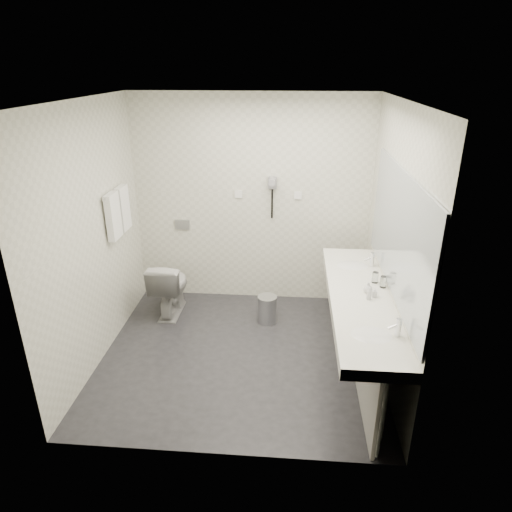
{
  "coord_description": "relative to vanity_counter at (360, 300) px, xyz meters",
  "views": [
    {
      "loc": [
        0.48,
        -3.88,
        2.78
      ],
      "look_at": [
        0.15,
        0.15,
        1.05
      ],
      "focal_mm": 31.78,
      "sensor_mm": 36.0,
      "label": 1
    }
  ],
  "objects": [
    {
      "name": "vanity_post_near",
      "position": [
        0.05,
        -1.04,
        -0.42
      ],
      "size": [
        0.06,
        0.06,
        0.75
      ],
      "primitive_type": "cylinder",
      "color": "silver",
      "rests_on": "floor"
    },
    {
      "name": "vanity_counter",
      "position": [
        0.0,
        0.0,
        0.0
      ],
      "size": [
        0.55,
        2.2,
        0.1
      ],
      "primitive_type": "cube",
      "color": "white",
      "rests_on": "floor"
    },
    {
      "name": "wall_right",
      "position": [
        0.27,
        0.2,
        0.45
      ],
      "size": [
        0.0,
        2.6,
        2.6
      ],
      "primitive_type": "plane",
      "rotation": [
        1.57,
        0.0,
        -1.57
      ],
      "color": "silver",
      "rests_on": "floor"
    },
    {
      "name": "dryer_barrel",
      "position": [
        -0.88,
        1.4,
        0.73
      ],
      "size": [
        0.08,
        0.14,
        0.08
      ],
      "primitive_type": "cylinder",
      "rotation": [
        1.57,
        0.0,
        0.0
      ],
      "color": "gray",
      "rests_on": "dryer_cradle"
    },
    {
      "name": "wall_front",
      "position": [
        -1.12,
        -1.1,
        0.45
      ],
      "size": [
        2.8,
        0.0,
        2.8
      ],
      "primitive_type": "plane",
      "rotation": [
        -1.57,
        0.0,
        0.0
      ],
      "color": "silver",
      "rests_on": "floor"
    },
    {
      "name": "floor",
      "position": [
        -1.12,
        0.2,
        -0.8
      ],
      "size": [
        2.8,
        2.8,
        0.0
      ],
      "primitive_type": "plane",
      "color": "#252429",
      "rests_on": "ground"
    },
    {
      "name": "dryer_cradle",
      "position": [
        -0.88,
        1.47,
        0.7
      ],
      "size": [
        0.1,
        0.04,
        0.14
      ],
      "primitive_type": "cube",
      "color": "gray",
      "rests_on": "wall_back"
    },
    {
      "name": "basin_far",
      "position": [
        0.0,
        0.65,
        0.04
      ],
      "size": [
        0.4,
        0.31,
        0.05
      ],
      "primitive_type": "ellipsoid",
      "color": "white",
      "rests_on": "vanity_counter"
    },
    {
      "name": "vanity_post_far",
      "position": [
        0.05,
        1.04,
        -0.42
      ],
      "size": [
        0.06,
        0.06,
        0.75
      ],
      "primitive_type": "cylinder",
      "color": "silver",
      "rests_on": "floor"
    },
    {
      "name": "dryer_cord",
      "position": [
        -0.88,
        1.46,
        0.45
      ],
      "size": [
        0.02,
        0.02,
        0.35
      ],
      "primitive_type": "cylinder",
      "color": "black",
      "rests_on": "dryer_cradle"
    },
    {
      "name": "towel_near",
      "position": [
        -2.46,
        0.61,
        0.53
      ],
      "size": [
        0.07,
        0.24,
        0.48
      ],
      "primitive_type": "cube",
      "color": "white",
      "rests_on": "towel_rail"
    },
    {
      "name": "switch_plate_a",
      "position": [
        -1.27,
        1.49,
        0.55
      ],
      "size": [
        0.09,
        0.02,
        0.09
      ],
      "primitive_type": "cube",
      "color": "white",
      "rests_on": "wall_back"
    },
    {
      "name": "ceiling",
      "position": [
        -1.12,
        0.2,
        1.7
      ],
      "size": [
        2.8,
        2.8,
        0.0
      ],
      "primitive_type": "plane",
      "rotation": [
        3.14,
        0.0,
        0.0
      ],
      "color": "white",
      "rests_on": "wall_back"
    },
    {
      "name": "wall_back",
      "position": [
        -1.12,
        1.5,
        0.45
      ],
      "size": [
        2.8,
        0.0,
        2.8
      ],
      "primitive_type": "plane",
      "rotation": [
        1.57,
        0.0,
        0.0
      ],
      "color": "silver",
      "rests_on": "floor"
    },
    {
      "name": "mirror",
      "position": [
        0.26,
        0.0,
        0.65
      ],
      "size": [
        0.02,
        2.2,
        1.05
      ],
      "primitive_type": "cube",
      "color": "#B2BCC6",
      "rests_on": "wall_right"
    },
    {
      "name": "towel_rail",
      "position": [
        -2.47,
        0.75,
        0.75
      ],
      "size": [
        0.02,
        0.62,
        0.02
      ],
      "primitive_type": "cylinder",
      "rotation": [
        1.57,
        0.0,
        0.0
      ],
      "color": "silver",
      "rests_on": "wall_left"
    },
    {
      "name": "switch_plate_b",
      "position": [
        -0.57,
        1.49,
        0.55
      ],
      "size": [
        0.09,
        0.02,
        0.09
      ],
      "primitive_type": "cube",
      "color": "white",
      "rests_on": "wall_back"
    },
    {
      "name": "toilet",
      "position": [
        -2.05,
        1.0,
        -0.46
      ],
      "size": [
        0.39,
        0.68,
        0.68
      ],
      "primitive_type": "imported",
      "rotation": [
        0.0,
        0.0,
        3.12
      ],
      "color": "white",
      "rests_on": "floor"
    },
    {
      "name": "vanity_panel",
      "position": [
        0.02,
        0.0,
        -0.42
      ],
      "size": [
        0.03,
        2.15,
        0.75
      ],
      "primitive_type": "cube",
      "color": "gray",
      "rests_on": "floor"
    },
    {
      "name": "soap_bottle_b",
      "position": [
        0.07,
        0.05,
        0.1
      ],
      "size": [
        0.1,
        0.1,
        0.1
      ],
      "primitive_type": "imported",
      "rotation": [
        0.0,
        0.0,
        -0.29
      ],
      "color": "white",
      "rests_on": "vanity_counter"
    },
    {
      "name": "basin_near",
      "position": [
        0.0,
        -0.65,
        0.04
      ],
      "size": [
        0.4,
        0.31,
        0.05
      ],
      "primitive_type": "ellipsoid",
      "color": "white",
      "rests_on": "vanity_counter"
    },
    {
      "name": "pedal_bin",
      "position": [
        -0.89,
        0.87,
        -0.64
      ],
      "size": [
        0.26,
        0.26,
        0.31
      ],
      "primitive_type": "cylinder",
      "rotation": [
        0.0,
        0.0,
        0.19
      ],
      "color": "#B2B5BA",
      "rests_on": "floor"
    },
    {
      "name": "faucet_far",
      "position": [
        0.19,
        0.65,
        0.12
      ],
      "size": [
        0.04,
        0.04,
        0.15
      ],
      "primitive_type": "cylinder",
      "color": "silver",
      "rests_on": "vanity_counter"
    },
    {
      "name": "wall_left",
      "position": [
        -2.52,
        0.2,
        0.45
      ],
      "size": [
        0.0,
        2.6,
        2.6
      ],
      "primitive_type": "plane",
      "rotation": [
        1.57,
        0.0,
        1.57
      ],
      "color": "silver",
      "rests_on": "floor"
    },
    {
      "name": "faucet_near",
      "position": [
        0.19,
        -0.65,
        0.12
      ],
      "size": [
        0.04,
        0.04,
        0.15
      ],
      "primitive_type": "cylinder",
      "color": "silver",
      "rests_on": "vanity_counter"
    },
    {
      "name": "flush_plate",
      "position": [
        -1.98,
        1.49,
        0.15
      ],
      "size": [
        0.18,
        0.02,
        0.12
      ],
      "primitive_type": "cube",
      "color": "#B2B5BA",
      "rests_on": "wall_back"
    },
    {
      "name": "bin_lid",
      "position": [
        -0.89,
        0.87,
        -0.48
      ],
      "size": [
        0.22,
        0.22,
        0.02
      ],
      "primitive_type": "cylinder",
      "color": "#B2B5BA",
      "rests_on": "pedal_bin"
    },
    {
      "name": "towel_far",
      "position": [
        -2.46,
        0.89,
        0.53
      ],
      "size": [
        0.07,
        0.24,
        0.48
      ],
      "primitive_type": "cube",
      "color": "white",
      "rests_on": "towel_rail"
    },
    {
      "name": "glass_left",
      "position": [
        0.23,
        0.18,
        0.1
      ],
      "size": [
        0.07,
        0.07,
        0.11
      ],
      "primitive_type": "cylinder",
      "rotation": [
        0.0,
        0.0,
        0.3
      ],
      "color": "silver",
      "rests_on": "vanity_counter"
    },
    {
      "name": "soap_bottle_a",
      "position": [
        0.12,
        -0.03,
        0.1
      ],
      "size": [
        0.04,
        0.04,
        0.09
      ],
      "primitive_type": "imported",
      "rotation": [
        0.0,
        0.0,
        -0.0
      ],
      "color": "white",
      "rests_on": "vanity_counter"
    },
    {
      "name": "soap_bottle_c",
      "position": [
        0.06,
        -0.08,
        0.11
      ],
      "size": [
        0.06,
        0.06,
        0.12
      ],
      "primitive_type": "imported",
      "rotation": [
        0.0,
        0.0,
        -0.29
      ],
      "color": "white",
      "rests_on": "vanity_counter"
    },
    {
      "name": "glass_right",
      "position": [
        0.17,
        0.27,
        0.1
      ],
      "size": [
        0.07,
        0.07,
        0.11
      ],
      "primitive_type": "cylinder",
      "rotation": [
        0.0,
        0.0,
        0.18
      ],
      "color": "silver",
      "rests_on": "vanity_counter"
    }
  ]
}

